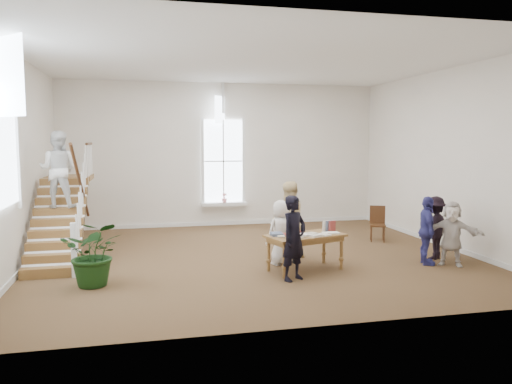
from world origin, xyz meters
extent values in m
plane|color=#4A311D|center=(0.00, 0.00, 0.00)|extent=(10.00, 10.00, 0.00)
plane|color=white|center=(0.00, 4.50, 2.25)|extent=(10.00, 0.00, 10.00)
plane|color=white|center=(0.00, -4.50, 2.25)|extent=(10.00, 0.00, 10.00)
plane|color=white|center=(-5.00, 0.00, 2.25)|extent=(0.00, 9.00, 9.00)
plane|color=white|center=(5.00, 0.00, 2.25)|extent=(0.00, 9.00, 9.00)
plane|color=white|center=(0.00, 0.00, 4.50)|extent=(10.00, 10.00, 0.00)
cube|color=white|center=(0.00, 4.32, 0.70)|extent=(1.45, 0.28, 0.10)
plane|color=white|center=(0.00, 4.44, 2.05)|extent=(2.60, 0.00, 2.60)
plane|color=white|center=(0.00, 4.44, 3.65)|extent=(0.60, 0.60, 0.85)
plane|color=white|center=(-4.94, -1.50, 2.60)|extent=(0.00, 2.40, 2.40)
cube|color=white|center=(0.00, 4.47, 0.06)|extent=(10.00, 0.04, 0.12)
imported|color=pink|center=(0.00, 4.29, 0.90)|extent=(0.17, 0.17, 0.30)
cube|color=brown|center=(-4.35, -0.80, 0.10)|extent=(1.10, 0.30, 0.20)
cube|color=brown|center=(-4.35, -0.50, 0.30)|extent=(1.10, 0.30, 0.20)
cube|color=brown|center=(-4.35, -0.20, 0.50)|extent=(1.10, 0.30, 0.20)
cube|color=brown|center=(-4.35, 0.10, 0.70)|extent=(1.10, 0.30, 0.20)
cube|color=brown|center=(-4.35, 0.40, 0.90)|extent=(1.10, 0.30, 0.20)
cube|color=brown|center=(-4.35, 0.70, 1.10)|extent=(1.10, 0.30, 0.20)
cube|color=brown|center=(-4.35, 1.00, 1.30)|extent=(1.10, 0.30, 0.20)
cube|color=brown|center=(-4.35, 1.30, 1.50)|extent=(1.10, 0.30, 0.20)
cube|color=brown|center=(-4.35, 1.60, 1.70)|extent=(1.10, 0.30, 0.20)
cube|color=brown|center=(-4.35, 2.50, 1.74)|extent=(1.10, 1.20, 0.12)
cube|color=white|center=(-3.86, -0.95, 0.55)|extent=(0.10, 0.10, 1.10)
cylinder|color=#3C1E10|center=(-3.85, 0.40, 1.75)|extent=(0.07, 2.74, 1.86)
imported|color=silver|center=(-4.35, 0.70, 2.06)|extent=(0.94, 0.79, 1.72)
cube|color=brown|center=(0.79, -1.43, 0.73)|extent=(1.78, 1.23, 0.05)
cube|color=brown|center=(0.79, -1.43, 0.66)|extent=(1.63, 1.08, 0.10)
cylinder|color=brown|center=(0.19, -1.92, 0.35)|extent=(0.07, 0.07, 0.71)
cylinder|color=brown|center=(1.55, -1.53, 0.35)|extent=(0.07, 0.07, 0.71)
cylinder|color=brown|center=(0.02, -1.34, 0.35)|extent=(0.07, 0.07, 0.71)
cylinder|color=brown|center=(1.38, -0.94, 0.35)|extent=(0.07, 0.07, 0.71)
cube|color=silver|center=(1.26, -1.42, 0.77)|extent=(0.18, 0.20, 0.02)
cube|color=beige|center=(0.90, -1.57, 0.79)|extent=(0.21, 0.24, 0.06)
cube|color=tan|center=(0.57, -1.48, 0.77)|extent=(0.24, 0.32, 0.03)
cube|color=silver|center=(0.92, -1.66, 0.78)|extent=(0.30, 0.29, 0.04)
cube|color=#4C5972|center=(0.18, -1.44, 0.77)|extent=(0.29, 0.33, 0.03)
cube|color=maroon|center=(0.63, -1.27, 0.79)|extent=(0.26, 0.28, 0.06)
cube|color=white|center=(0.53, -1.72, 0.78)|extent=(0.25, 0.25, 0.04)
cube|color=#BFB299|center=(0.22, -1.54, 0.78)|extent=(0.16, 0.30, 0.03)
cube|color=silver|center=(1.41, -1.44, 0.77)|extent=(0.22, 0.23, 0.03)
cube|color=beige|center=(1.14, -1.59, 0.77)|extent=(0.28, 0.32, 0.02)
cube|color=tan|center=(0.54, -1.25, 0.77)|extent=(0.19, 0.24, 0.02)
cube|color=silver|center=(0.77, -1.53, 0.78)|extent=(0.22, 0.29, 0.03)
cube|color=#4C5972|center=(0.18, -1.40, 0.79)|extent=(0.25, 0.30, 0.06)
cube|color=maroon|center=(0.32, -1.35, 0.77)|extent=(0.23, 0.27, 0.02)
imported|color=black|center=(0.34, -2.08, 0.83)|extent=(0.73, 0.66, 1.66)
imported|color=silver|center=(0.44, -0.83, 0.71)|extent=(0.79, 0.62, 1.42)
imported|color=beige|center=(0.74, -0.33, 0.89)|extent=(1.08, 1.00, 1.78)
imported|color=navy|center=(3.53, -1.55, 0.75)|extent=(0.63, 0.95, 1.50)
imported|color=black|center=(4.00, -1.10, 0.72)|extent=(1.07, 0.95, 1.44)
imported|color=silver|center=(4.00, -1.75, 0.70)|extent=(1.31, 1.08, 1.41)
imported|color=black|center=(-3.40, -1.63, 0.62)|extent=(1.26, 1.13, 1.25)
cube|color=#3C1E10|center=(3.64, 1.00, 0.44)|extent=(0.54, 0.54, 0.05)
cube|color=#3C1E10|center=(3.71, 1.17, 0.70)|extent=(0.39, 0.19, 0.49)
cylinder|color=#3C1E10|center=(3.42, 0.91, 0.21)|extent=(0.04, 0.04, 0.43)
cylinder|color=#3C1E10|center=(3.73, 0.78, 0.21)|extent=(0.04, 0.04, 0.43)
cylinder|color=#3C1E10|center=(3.55, 1.22, 0.21)|extent=(0.04, 0.04, 0.43)
cylinder|color=#3C1E10|center=(3.86, 1.09, 0.21)|extent=(0.04, 0.04, 0.43)
camera|label=1|loc=(-2.49, -11.19, 2.73)|focal=35.00mm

